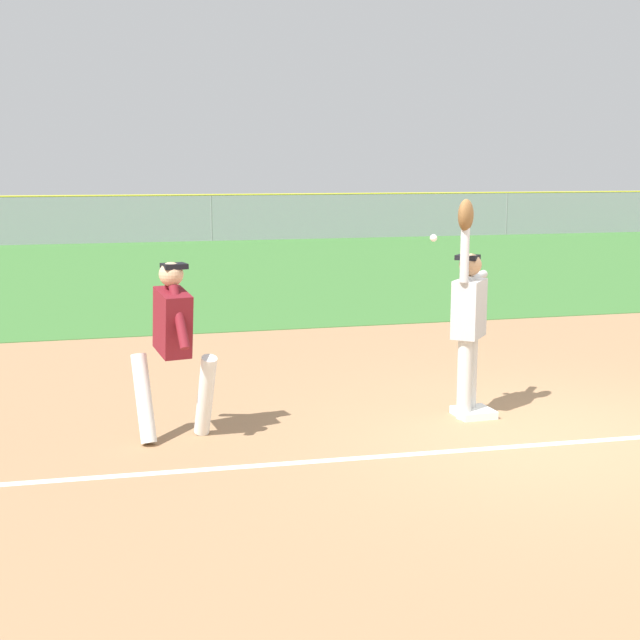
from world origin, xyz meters
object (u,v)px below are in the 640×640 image
at_px(first_base, 474,412).
at_px(parked_car_silver, 19,220).
at_px(fielder, 468,312).
at_px(parked_car_blue, 174,218).
at_px(parked_car_white, 303,216).
at_px(parked_car_tan, 432,214).
at_px(runner, 173,338).
at_px(baseball, 434,238).

bearing_deg(first_base, parked_car_silver, 103.77).
xyz_separation_m(first_base, parked_car_silver, (-6.34, 25.87, 0.63)).
relative_size(fielder, parked_car_blue, 0.51).
bearing_deg(parked_car_blue, fielder, -90.44).
bearing_deg(fielder, first_base, -146.03).
bearing_deg(parked_car_white, parked_car_silver, -179.06).
bearing_deg(parked_car_silver, parked_car_blue, -0.02).
bearing_deg(parked_car_tan, runner, -113.29).
xyz_separation_m(parked_car_white, parked_car_tan, (5.54, -0.06, 0.00)).
bearing_deg(parked_car_silver, fielder, -76.03).
relative_size(baseball, parked_car_silver, 0.02).
height_order(parked_car_blue, parked_car_white, same).
relative_size(runner, parked_car_blue, 0.39).
distance_m(first_base, parked_car_blue, 25.85).
distance_m(runner, parked_car_blue, 25.97).
distance_m(runner, parked_car_silver, 26.09).
xyz_separation_m(first_base, runner, (-3.12, -0.02, 0.96)).
height_order(parked_car_blue, parked_car_tan, same).
xyz_separation_m(fielder, parked_car_blue, (-0.59, 25.83, -0.45)).
bearing_deg(first_base, parked_car_white, 80.28).
height_order(first_base, parked_car_tan, parked_car_tan).
xyz_separation_m(runner, baseball, (2.65, 0.08, 0.89)).
bearing_deg(parked_car_tan, baseball, -108.52).
xyz_separation_m(first_base, fielder, (-0.09, 0.01, 1.08)).
height_order(baseball, parked_car_tan, baseball).
relative_size(first_base, runner, 0.22).
bearing_deg(runner, baseball, -9.43).
distance_m(baseball, parked_car_tan, 28.04).
height_order(baseball, parked_car_silver, baseball).
bearing_deg(parked_car_white, runner, -106.46).
xyz_separation_m(fielder, runner, (-3.03, -0.02, -0.12)).
bearing_deg(parked_car_tan, fielder, -107.75).
relative_size(parked_car_silver, parked_car_tan, 0.98).
distance_m(fielder, parked_car_blue, 25.84).
relative_size(fielder, parked_car_tan, 0.51).
bearing_deg(parked_car_tan, parked_car_blue, -175.45).
bearing_deg(first_base, parked_car_blue, 91.50).
xyz_separation_m(parked_car_silver, parked_car_white, (10.81, 0.23, 0.00)).
bearing_deg(runner, first_base, -10.90).
relative_size(runner, parked_car_silver, 0.39).
distance_m(parked_car_blue, parked_car_tan, 10.69).
relative_size(runner, baseball, 23.24).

